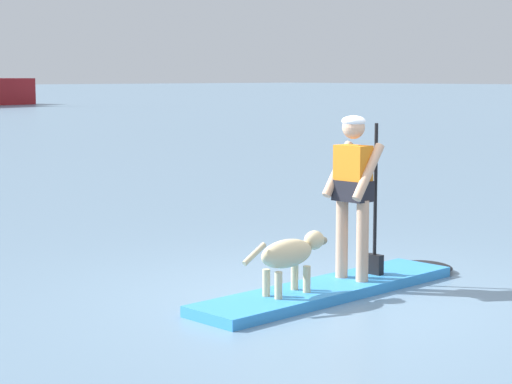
{
  "coord_description": "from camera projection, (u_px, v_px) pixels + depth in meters",
  "views": [
    {
      "loc": [
        -6.49,
        -5.95,
        2.08
      ],
      "look_at": [
        0.0,
        1.0,
        0.9
      ],
      "focal_mm": 66.08,
      "sensor_mm": 36.0,
      "label": 1
    }
  ],
  "objects": [
    {
      "name": "ground_plane",
      "position": [
        328.0,
        295.0,
        8.97
      ],
      "size": [
        400.0,
        400.0,
        0.0
      ],
      "primitive_type": "plane",
      "color": "slate"
    },
    {
      "name": "paddleboard",
      "position": [
        343.0,
        286.0,
        9.12
      ],
      "size": [
        3.37,
        0.72,
        0.1
      ],
      "color": "#338CD8",
      "rests_on": "ground_plane"
    },
    {
      "name": "person_paddler",
      "position": [
        354.0,
        185.0,
        9.1
      ],
      "size": [
        0.6,
        0.48,
        1.6
      ],
      "color": "tan",
      "rests_on": "paddleboard"
    },
    {
      "name": "dog",
      "position": [
        291.0,
        254.0,
        8.56
      ],
      "size": [
        1.08,
        0.23,
        0.54
      ],
      "color": "#CCB78C",
      "rests_on": "paddleboard"
    }
  ]
}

